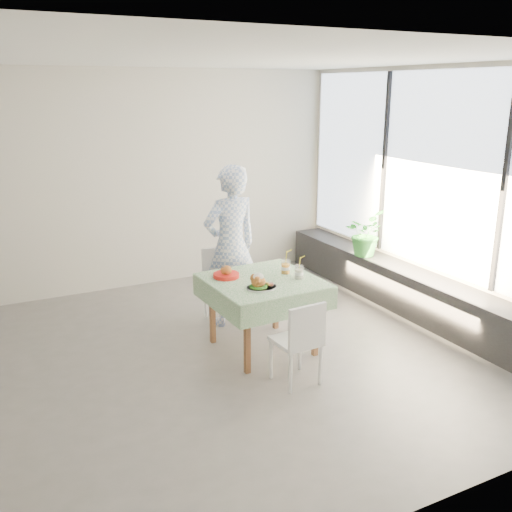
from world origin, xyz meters
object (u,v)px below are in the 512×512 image
main_dish (260,283)px  juice_cup_orange (286,267)px  potted_plant (364,233)px  chair_near (296,357)px  chair_far (223,299)px  cafe_table (263,306)px  diner (231,246)px

main_dish → juice_cup_orange: juice_cup_orange is taller
potted_plant → chair_near: bearing=-140.1°
chair_near → potted_plant: size_ratio=1.36×
chair_far → juice_cup_orange: (0.34, -0.81, 0.55)m
chair_near → potted_plant: (1.97, 1.65, 0.55)m
chair_near → juice_cup_orange: size_ratio=2.83×
main_dish → juice_cup_orange: (0.44, 0.29, 0.01)m
cafe_table → diner: diner is taller
cafe_table → chair_near: (-0.05, -0.75, -0.22)m
cafe_table → juice_cup_orange: (0.29, 0.07, 0.35)m
chair_far → chair_near: 1.62m
cafe_table → main_dish: main_dish is taller
main_dish → juice_cup_orange: bearing=33.2°
diner → main_dish: bearing=74.1°
juice_cup_orange → main_dish: bearing=-146.8°
chair_near → potted_plant: bearing=39.9°
diner → potted_plant: (1.92, 0.14, -0.10)m
chair_near → juice_cup_orange: juice_cup_orange is taller
potted_plant → diner: bearing=-175.9°
cafe_table → juice_cup_orange: 0.46m
chair_far → juice_cup_orange: size_ratio=2.94×
chair_near → main_dish: (-0.10, 0.52, 0.55)m
diner → juice_cup_orange: (0.29, -0.70, -0.08)m
cafe_table → diner: (0.00, 0.77, 0.43)m
diner → potted_plant: bearing=177.0°
chair_far → potted_plant: bearing=0.8°
chair_far → potted_plant: potted_plant is taller
juice_cup_orange → potted_plant: 1.83m
cafe_table → potted_plant: bearing=25.2°
chair_far → diner: bearing=-64.8°
main_dish → juice_cup_orange: size_ratio=1.09×
cafe_table → potted_plant: (1.92, 0.90, 0.33)m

